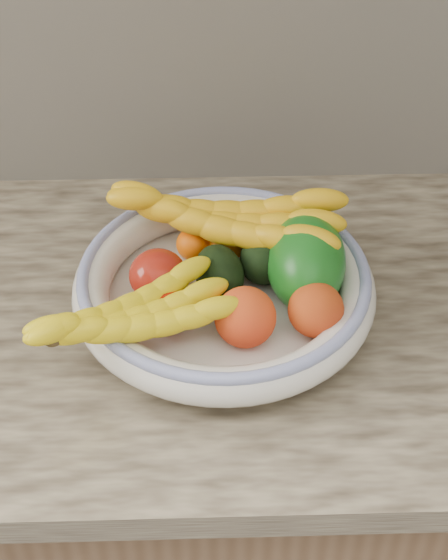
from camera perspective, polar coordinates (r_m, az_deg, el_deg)
kitchen_counter at (r=1.49m, az=-0.03°, el=-13.85°), size 2.44×0.66×1.40m
fruit_bowl at (r=1.10m, az=0.00°, el=-0.45°), size 0.39×0.39×0.08m
clementine_back_left at (r=1.16m, az=-2.01°, el=2.41°), size 0.06×0.06×0.04m
clementine_back_right at (r=1.18m, az=1.21°, el=3.24°), size 0.05×0.05×0.05m
clementine_back_mid at (r=1.16m, az=0.17°, el=2.53°), size 0.07×0.07×0.05m
tomato_left at (r=1.10m, az=-4.42°, el=0.30°), size 0.09×0.09×0.07m
tomato_near_left at (r=1.05m, az=-4.01°, el=-1.95°), size 0.07×0.07×0.06m
avocado_center at (r=1.10m, az=-0.31°, el=0.46°), size 0.08×0.10×0.06m
avocado_right at (r=1.13m, az=3.16°, el=1.81°), size 0.12×0.13×0.07m
green_mango at (r=1.10m, az=5.47°, el=1.26°), size 0.14×0.16×0.14m
peach_front at (r=1.04m, az=1.42°, el=-2.49°), size 0.08×0.08×0.08m
peach_right at (r=1.05m, az=6.13°, el=-1.98°), size 0.09×0.09×0.07m
banana_bunch_back at (r=1.14m, az=0.03°, el=3.71°), size 0.35×0.20×0.09m
banana_bunch_front at (r=1.01m, az=-6.16°, el=-2.72°), size 0.29×0.21×0.07m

